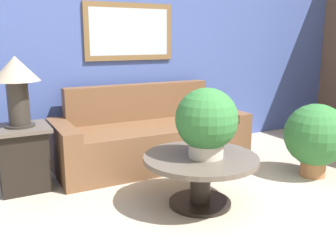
{
  "coord_description": "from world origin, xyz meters",
  "views": [
    {
      "loc": [
        -1.92,
        -1.45,
        1.38
      ],
      "look_at": [
        -0.29,
        1.7,
        0.6
      ],
      "focal_mm": 40.0,
      "sensor_mm": 36.0,
      "label": 1
    }
  ],
  "objects_px": {
    "couch_main": "(150,138)",
    "coffee_table": "(201,169)",
    "side_table": "(23,157)",
    "potted_plant_floor": "(316,136)",
    "table_lamp": "(16,79)",
    "potted_plant_on_table": "(207,121)"
  },
  "relations": [
    {
      "from": "couch_main",
      "to": "table_lamp",
      "type": "bearing_deg",
      "value": -174.64
    },
    {
      "from": "couch_main",
      "to": "side_table",
      "type": "bearing_deg",
      "value": -174.64
    },
    {
      "from": "couch_main",
      "to": "potted_plant_floor",
      "type": "relative_size",
      "value": 2.82
    },
    {
      "from": "couch_main",
      "to": "potted_plant_floor",
      "type": "distance_m",
      "value": 1.73
    },
    {
      "from": "table_lamp",
      "to": "couch_main",
      "type": "bearing_deg",
      "value": 5.36
    },
    {
      "from": "couch_main",
      "to": "potted_plant_on_table",
      "type": "distance_m",
      "value": 1.29
    },
    {
      "from": "coffee_table",
      "to": "potted_plant_on_table",
      "type": "bearing_deg",
      "value": -46.26
    },
    {
      "from": "side_table",
      "to": "potted_plant_floor",
      "type": "xyz_separation_m",
      "value": [
        2.64,
        -1.01,
        0.11
      ]
    },
    {
      "from": "coffee_table",
      "to": "couch_main",
      "type": "bearing_deg",
      "value": 85.88
    },
    {
      "from": "potted_plant_on_table",
      "to": "table_lamp",
      "type": "bearing_deg",
      "value": 140.08
    },
    {
      "from": "coffee_table",
      "to": "side_table",
      "type": "height_order",
      "value": "side_table"
    },
    {
      "from": "side_table",
      "to": "table_lamp",
      "type": "bearing_deg",
      "value": 0.0
    },
    {
      "from": "couch_main",
      "to": "coffee_table",
      "type": "relative_size",
      "value": 2.2
    },
    {
      "from": "couch_main",
      "to": "table_lamp",
      "type": "distance_m",
      "value": 1.54
    },
    {
      "from": "table_lamp",
      "to": "potted_plant_on_table",
      "type": "xyz_separation_m",
      "value": [
        1.29,
        -1.08,
        -0.3
      ]
    },
    {
      "from": "couch_main",
      "to": "side_table",
      "type": "relative_size",
      "value": 3.53
    },
    {
      "from": "side_table",
      "to": "potted_plant_floor",
      "type": "height_order",
      "value": "potted_plant_floor"
    },
    {
      "from": "couch_main",
      "to": "coffee_table",
      "type": "xyz_separation_m",
      "value": [
        -0.08,
        -1.18,
        0.03
      ]
    },
    {
      "from": "coffee_table",
      "to": "potted_plant_floor",
      "type": "bearing_deg",
      "value": 1.68
    },
    {
      "from": "coffee_table",
      "to": "potted_plant_on_table",
      "type": "distance_m",
      "value": 0.41
    },
    {
      "from": "side_table",
      "to": "potted_plant_floor",
      "type": "distance_m",
      "value": 2.83
    },
    {
      "from": "couch_main",
      "to": "coffee_table",
      "type": "bearing_deg",
      "value": -94.12
    }
  ]
}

